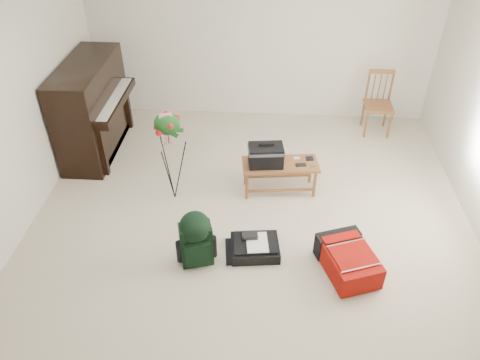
# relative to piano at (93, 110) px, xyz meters

# --- Properties ---
(floor) EXTENTS (5.00, 5.50, 0.01)m
(floor) POSITION_rel_piano_xyz_m (2.19, -1.60, -0.60)
(floor) COLOR beige
(floor) RESTS_ON ground
(ceiling) EXTENTS (5.00, 5.50, 0.01)m
(ceiling) POSITION_rel_piano_xyz_m (2.19, -1.60, 1.90)
(ceiling) COLOR white
(ceiling) RESTS_ON wall_back
(wall_back) EXTENTS (5.00, 0.04, 2.50)m
(wall_back) POSITION_rel_piano_xyz_m (2.19, 1.15, 0.65)
(wall_back) COLOR silver
(wall_back) RESTS_ON floor
(piano) EXTENTS (0.71, 1.50, 1.25)m
(piano) POSITION_rel_piano_xyz_m (0.00, 0.00, 0.00)
(piano) COLOR black
(piano) RESTS_ON floor
(bench) EXTENTS (0.94, 0.47, 0.70)m
(bench) POSITION_rel_piano_xyz_m (2.38, -0.80, -0.11)
(bench) COLOR brown
(bench) RESTS_ON floor
(dining_chair) EXTENTS (0.39, 0.39, 0.90)m
(dining_chair) POSITION_rel_piano_xyz_m (3.91, 0.75, -0.16)
(dining_chair) COLOR brown
(dining_chair) RESTS_ON floor
(red_suitcase) EXTENTS (0.64, 0.79, 0.28)m
(red_suitcase) POSITION_rel_piano_xyz_m (3.20, -2.02, -0.45)
(red_suitcase) COLOR #A21006
(red_suitcase) RESTS_ON floor
(black_duffel) EXTENTS (0.55, 0.46, 0.21)m
(black_duffel) POSITION_rel_piano_xyz_m (2.25, -1.87, -0.52)
(black_duffel) COLOR black
(black_duffel) RESTS_ON floor
(green_backpack) EXTENTS (0.36, 0.34, 0.64)m
(green_backpack) POSITION_rel_piano_xyz_m (1.66, -2.05, -0.25)
(green_backpack) COLOR black
(green_backpack) RESTS_ON floor
(flower_stand) EXTENTS (0.45, 0.45, 1.20)m
(flower_stand) POSITION_rel_piano_xyz_m (1.24, -1.02, -0.02)
(flower_stand) COLOR black
(flower_stand) RESTS_ON floor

